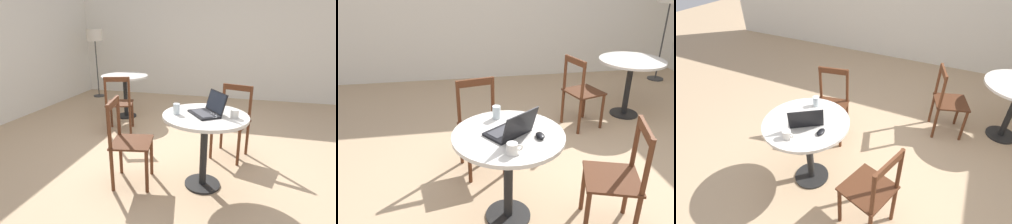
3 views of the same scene
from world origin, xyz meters
The scene contains 10 objects.
ground_plane centered at (0.00, 0.00, 0.00)m, with size 16.00×16.00×0.00m, color tan.
cafe_table_near centered at (-0.54, -0.30, 0.62)m, with size 0.82×0.82×0.76m.
cafe_table_mid centered at (1.33, 1.37, 0.62)m, with size 0.82×0.82×0.76m.
chair_near_right centered at (0.22, -0.54, 0.45)m, with size 0.49×0.49×0.89m.
chair_near_back centered at (-0.68, 0.45, 0.45)m, with size 0.46×0.46×0.89m.
chair_mid_left centered at (0.60, 1.14, 0.45)m, with size 0.49×0.49×0.89m.
laptop centered at (-0.52, -0.32, 0.80)m, with size 0.40×0.39×0.21m.
mouse centered at (-0.33, -0.39, 0.77)m, with size 0.06×0.10×0.03m.
mug centered at (-0.56, -0.56, 0.80)m, with size 0.11×0.07×0.08m.
drinking_glass centered at (-0.59, -0.03, 0.81)m, with size 0.06×0.06×0.10m.
Camera 2 is at (-0.89, -2.33, 1.88)m, focal length 35.00 mm.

